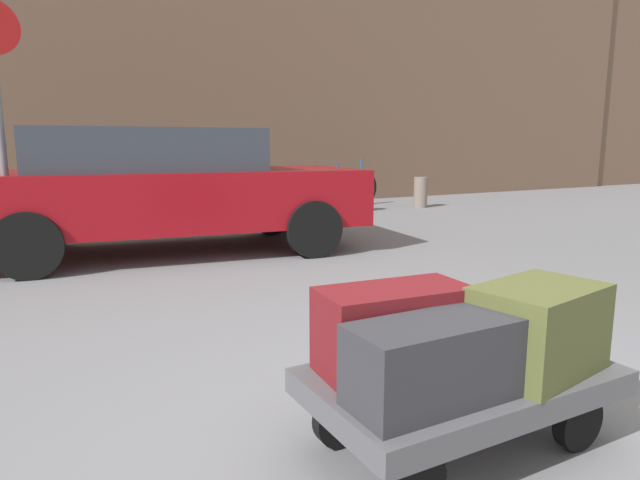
# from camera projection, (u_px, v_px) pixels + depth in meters

# --- Properties ---
(ground_plane) EXTENTS (60.00, 60.00, 0.00)m
(ground_plane) POSITION_uv_depth(u_px,v_px,m) (458.00, 447.00, 2.26)
(ground_plane) COLOR slate
(building_facade_side) EXTENTS (12.00, 1.00, 9.52)m
(building_facade_side) POSITION_uv_depth(u_px,v_px,m) (593.00, 27.00, 16.41)
(building_facade_side) COLOR brown
(building_facade_side) RESTS_ON ground_plane
(luggage_cart) EXTENTS (1.24, 0.71, 0.34)m
(luggage_cart) POSITION_uv_depth(u_px,v_px,m) (460.00, 387.00, 2.21)
(luggage_cart) COLOR #4C4C51
(luggage_cart) RESTS_ON ground_plane
(duffel_bag_maroon_stacked_top) EXTENTS (0.63, 0.35, 0.34)m
(duffel_bag_maroon_stacked_top) POSITION_uv_depth(u_px,v_px,m) (394.00, 329.00, 2.18)
(duffel_bag_maroon_stacked_top) COLOR maroon
(duffel_bag_maroon_stacked_top) RESTS_ON luggage_cart
(duffel_bag_olive_rear_left) EXTENTS (0.58, 0.44, 0.35)m
(duffel_bag_olive_rear_left) POSITION_uv_depth(u_px,v_px,m) (538.00, 328.00, 2.17)
(duffel_bag_olive_rear_left) COLOR #4C5128
(duffel_bag_olive_rear_left) RESTS_ON luggage_cart
(duffel_bag_charcoal_front_right) EXTENTS (0.63, 0.29, 0.29)m
(duffel_bag_charcoal_front_right) POSITION_uv_depth(u_px,v_px,m) (434.00, 361.00, 1.91)
(duffel_bag_charcoal_front_right) COLOR #2D2D33
(duffel_bag_charcoal_front_right) RESTS_ON luggage_cart
(parked_car) EXTENTS (4.50, 2.36, 1.42)m
(parked_car) POSITION_uv_depth(u_px,v_px,m) (167.00, 187.00, 6.25)
(parked_car) COLOR maroon
(parked_car) RESTS_ON ground_plane
(bicycle_leaning) EXTENTS (1.75, 0.31, 0.96)m
(bicycle_leaning) POSITION_uv_depth(u_px,v_px,m) (345.00, 188.00, 11.15)
(bicycle_leaning) COLOR black
(bicycle_leaning) RESTS_ON ground_plane
(bollard_kerb_near) EXTENTS (0.28, 0.28, 0.61)m
(bollard_kerb_near) POSITION_uv_depth(u_px,v_px,m) (290.00, 199.00, 9.61)
(bollard_kerb_near) COLOR #72665B
(bollard_kerb_near) RESTS_ON ground_plane
(bollard_kerb_mid) EXTENTS (0.28, 0.28, 0.61)m
(bollard_kerb_mid) POSITION_uv_depth(u_px,v_px,m) (356.00, 196.00, 10.26)
(bollard_kerb_mid) COLOR #72665B
(bollard_kerb_mid) RESTS_ON ground_plane
(bollard_kerb_far) EXTENTS (0.28, 0.28, 0.61)m
(bollard_kerb_far) POSITION_uv_depth(u_px,v_px,m) (421.00, 192.00, 10.99)
(bollard_kerb_far) COLOR #72665B
(bollard_kerb_far) RESTS_ON ground_plane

